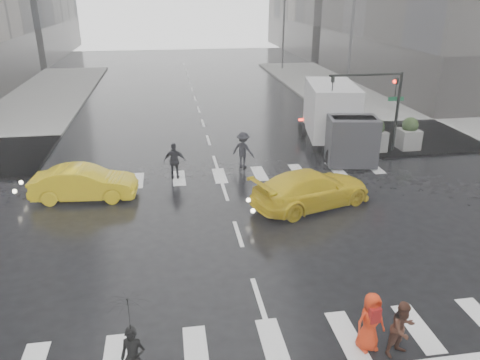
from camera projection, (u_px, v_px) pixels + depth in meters
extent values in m
plane|color=black|center=(238.00, 234.00, 17.57)|extent=(120.00, 120.00, 0.00)
cube|color=gray|center=(451.00, 107.00, 36.37)|extent=(35.00, 35.00, 0.15)
cube|color=#2D2B28|center=(368.00, 34.00, 72.17)|extent=(26.05, 26.05, 4.40)
cylinder|color=black|center=(397.00, 114.00, 25.49)|extent=(0.16, 0.16, 4.50)
cylinder|color=black|center=(366.00, 75.00, 24.39)|extent=(4.00, 0.12, 0.12)
imported|color=black|center=(396.00, 87.00, 24.91)|extent=(0.16, 0.20, 1.00)
imported|color=black|center=(332.00, 85.00, 24.32)|extent=(0.16, 0.20, 1.00)
sphere|color=#FF190C|center=(395.00, 82.00, 24.78)|extent=(0.20, 0.20, 0.20)
cube|color=#0E6233|center=(396.00, 99.00, 25.48)|extent=(0.90, 0.03, 0.22)
cylinder|color=#59595B|center=(350.00, 50.00, 33.94)|extent=(0.20, 0.20, 9.00)
cylinder|color=#59595B|center=(284.00, 29.00, 52.24)|extent=(0.20, 0.20, 9.00)
cube|color=gray|center=(341.00, 142.00, 25.82)|extent=(1.10, 1.10, 1.10)
sphere|color=black|center=(342.00, 128.00, 25.52)|extent=(0.90, 0.90, 0.90)
cube|color=gray|center=(375.00, 141.00, 26.11)|extent=(1.10, 1.10, 1.10)
sphere|color=black|center=(376.00, 127.00, 25.81)|extent=(0.90, 0.90, 0.90)
cube|color=gray|center=(408.00, 139.00, 26.40)|extent=(1.10, 1.10, 1.10)
sphere|color=black|center=(410.00, 125.00, 26.10)|extent=(0.90, 0.90, 0.90)
imported|color=black|center=(133.00, 358.00, 10.55)|extent=(0.65, 0.51, 1.59)
imported|color=black|center=(129.00, 314.00, 10.10)|extent=(1.17, 1.18, 0.88)
imported|color=#432318|center=(403.00, 329.00, 11.50)|extent=(0.89, 0.79, 1.52)
imported|color=red|center=(370.00, 322.00, 11.68)|extent=(0.87, 0.65, 1.61)
cube|color=#9C1311|center=(375.00, 315.00, 11.38)|extent=(0.30, 0.21, 0.40)
imported|color=black|center=(175.00, 161.00, 22.39)|extent=(1.09, 0.71, 1.79)
imported|color=black|center=(243.00, 150.00, 23.86)|extent=(1.36, 1.25, 1.86)
imported|color=yellow|center=(84.00, 183.00, 20.27)|extent=(4.55, 1.89, 1.46)
imported|color=yellow|center=(312.00, 189.00, 19.61)|extent=(5.12, 3.55, 1.53)
cube|color=silver|center=(331.00, 109.00, 26.80)|extent=(2.55, 4.88, 2.86)
cube|color=#2E2E33|center=(352.00, 141.00, 24.01)|extent=(2.44, 1.91, 2.44)
cube|color=black|center=(353.00, 127.00, 23.73)|extent=(2.12, 0.95, 0.95)
cylinder|color=black|center=(331.00, 159.00, 23.98)|extent=(0.30, 0.95, 0.95)
cylinder|color=black|center=(372.00, 156.00, 24.30)|extent=(0.30, 0.95, 0.95)
cylinder|color=black|center=(317.00, 145.00, 26.11)|extent=(0.30, 0.95, 0.95)
cylinder|color=black|center=(355.00, 143.00, 26.43)|extent=(0.30, 0.95, 0.95)
cylinder|color=black|center=(302.00, 130.00, 28.83)|extent=(0.30, 0.95, 0.95)
cylinder|color=black|center=(337.00, 129.00, 29.15)|extent=(0.30, 0.95, 0.95)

